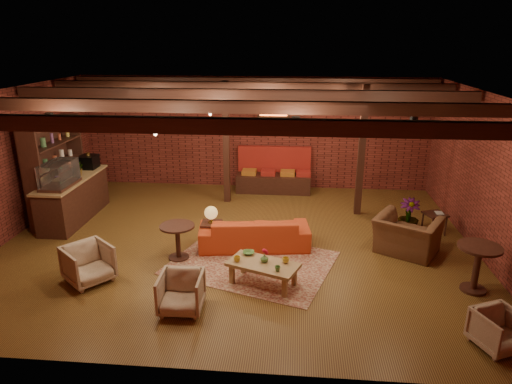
# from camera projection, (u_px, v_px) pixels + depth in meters

# --- Properties ---
(floor) EXTENTS (10.00, 10.00, 0.00)m
(floor) POSITION_uv_depth(u_px,v_px,m) (237.00, 243.00, 9.90)
(floor) COLOR #3F240F
(floor) RESTS_ON ground
(ceiling) EXTENTS (10.00, 8.00, 0.02)m
(ceiling) POSITION_uv_depth(u_px,v_px,m) (235.00, 93.00, 8.86)
(ceiling) COLOR black
(ceiling) RESTS_ON wall_back
(wall_back) EXTENTS (10.00, 0.02, 3.20)m
(wall_back) POSITION_uv_depth(u_px,v_px,m) (254.00, 133.00, 13.15)
(wall_back) COLOR maroon
(wall_back) RESTS_ON ground
(wall_front) EXTENTS (10.00, 0.02, 3.20)m
(wall_front) POSITION_uv_depth(u_px,v_px,m) (193.00, 263.00, 5.61)
(wall_front) COLOR maroon
(wall_front) RESTS_ON ground
(wall_left) EXTENTS (0.02, 8.00, 3.20)m
(wall_left) POSITION_uv_depth(u_px,v_px,m) (6.00, 166.00, 9.80)
(wall_left) COLOR maroon
(wall_left) RESTS_ON ground
(wall_right) EXTENTS (0.02, 8.00, 3.20)m
(wall_right) POSITION_uv_depth(u_px,v_px,m) (488.00, 178.00, 8.95)
(wall_right) COLOR maroon
(wall_right) RESTS_ON ground
(ceiling_beams) EXTENTS (9.80, 6.40, 0.22)m
(ceiling_beams) POSITION_uv_depth(u_px,v_px,m) (235.00, 99.00, 8.90)
(ceiling_beams) COLOR black
(ceiling_beams) RESTS_ON ceiling
(ceiling_pipe) EXTENTS (9.60, 0.12, 0.12)m
(ceiling_pipe) POSITION_uv_depth(u_px,v_px,m) (244.00, 100.00, 10.48)
(ceiling_pipe) COLOR black
(ceiling_pipe) RESTS_ON ceiling
(post_left) EXTENTS (0.16, 0.16, 3.20)m
(post_left) POSITION_uv_depth(u_px,v_px,m) (226.00, 143.00, 11.88)
(post_left) COLOR black
(post_left) RESTS_ON ground
(post_right) EXTENTS (0.16, 0.16, 3.20)m
(post_right) POSITION_uv_depth(u_px,v_px,m) (361.00, 152.00, 11.03)
(post_right) COLOR black
(post_right) RESTS_ON ground
(service_counter) EXTENTS (0.80, 2.50, 1.60)m
(service_counter) POSITION_uv_depth(u_px,v_px,m) (72.00, 188.00, 10.93)
(service_counter) COLOR black
(service_counter) RESTS_ON ground
(plant_counter) EXTENTS (0.35, 0.39, 0.30)m
(plant_counter) POSITION_uv_depth(u_px,v_px,m) (78.00, 169.00, 10.97)
(plant_counter) COLOR #337F33
(plant_counter) RESTS_ON service_counter
(shelving_hutch) EXTENTS (0.52, 2.00, 2.40)m
(shelving_hutch) POSITION_uv_depth(u_px,v_px,m) (56.00, 170.00, 10.93)
(shelving_hutch) COLOR black
(shelving_hutch) RESTS_ON ground
(banquette) EXTENTS (2.10, 0.70, 1.00)m
(banquette) POSITION_uv_depth(u_px,v_px,m) (274.00, 175.00, 13.03)
(banquette) COLOR maroon
(banquette) RESTS_ON ground
(service_sign) EXTENTS (0.86, 0.06, 0.30)m
(service_sign) POSITION_uv_depth(u_px,v_px,m) (274.00, 112.00, 12.01)
(service_sign) COLOR #F05118
(service_sign) RESTS_ON ceiling
(ceiling_spotlights) EXTENTS (6.40, 4.40, 0.28)m
(ceiling_spotlights) POSITION_uv_depth(u_px,v_px,m) (235.00, 111.00, 8.97)
(ceiling_spotlights) COLOR black
(ceiling_spotlights) RESTS_ON ceiling
(rug) EXTENTS (3.57, 3.12, 0.01)m
(rug) POSITION_uv_depth(u_px,v_px,m) (252.00, 263.00, 9.01)
(rug) COLOR maroon
(rug) RESTS_ON floor
(sofa) EXTENTS (2.40, 1.19, 0.67)m
(sofa) POSITION_uv_depth(u_px,v_px,m) (254.00, 232.00, 9.61)
(sofa) COLOR #BA3919
(sofa) RESTS_ON floor
(coffee_table) EXTENTS (1.38, 1.03, 0.68)m
(coffee_table) POSITION_uv_depth(u_px,v_px,m) (263.00, 265.00, 8.13)
(coffee_table) COLOR olive
(coffee_table) RESTS_ON floor
(side_table_lamp) EXTENTS (0.44, 0.44, 0.88)m
(side_table_lamp) POSITION_uv_depth(u_px,v_px,m) (211.00, 216.00, 9.57)
(side_table_lamp) COLOR black
(side_table_lamp) RESTS_ON floor
(round_table_left) EXTENTS (0.69, 0.69, 0.72)m
(round_table_left) POSITION_uv_depth(u_px,v_px,m) (178.00, 236.00, 9.05)
(round_table_left) COLOR black
(round_table_left) RESTS_ON floor
(armchair_a) EXTENTS (1.03, 1.03, 0.78)m
(armchair_a) POSITION_uv_depth(u_px,v_px,m) (88.00, 262.00, 8.22)
(armchair_a) COLOR beige
(armchair_a) RESTS_ON floor
(armchair_b) EXTENTS (0.71, 0.67, 0.71)m
(armchair_b) POSITION_uv_depth(u_px,v_px,m) (181.00, 291.00, 7.35)
(armchair_b) COLOR beige
(armchair_b) RESTS_ON floor
(armchair_right) EXTENTS (1.43, 1.27, 1.05)m
(armchair_right) POSITION_uv_depth(u_px,v_px,m) (408.00, 229.00, 9.28)
(armchair_right) COLOR brown
(armchair_right) RESTS_ON floor
(side_table_book) EXTENTS (0.57, 0.57, 0.51)m
(side_table_book) POSITION_uv_depth(u_px,v_px,m) (435.00, 215.00, 10.21)
(side_table_book) COLOR black
(side_table_book) RESTS_ON floor
(round_table_right) EXTENTS (0.73, 0.73, 0.86)m
(round_table_right) POSITION_uv_depth(u_px,v_px,m) (478.00, 261.00, 7.86)
(round_table_right) COLOR black
(round_table_right) RESTS_ON floor
(armchair_far) EXTENTS (0.80, 0.78, 0.63)m
(armchair_far) POSITION_uv_depth(u_px,v_px,m) (499.00, 328.00, 6.47)
(armchair_far) COLOR beige
(armchair_far) RESTS_ON floor
(plant_tall) EXTENTS (1.48, 1.48, 2.41)m
(plant_tall) POSITION_uv_depth(u_px,v_px,m) (413.00, 182.00, 10.03)
(plant_tall) COLOR #4C7F4C
(plant_tall) RESTS_ON floor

